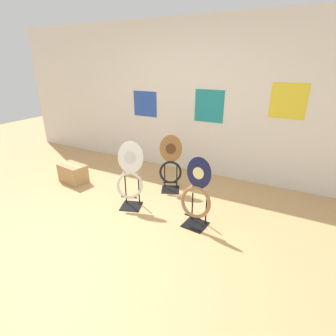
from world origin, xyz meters
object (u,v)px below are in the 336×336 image
(toilet_seat_display_woodgrain, at_px, (171,165))
(toilet_seat_display_white_plain, at_px, (130,177))
(storage_box, at_px, (73,173))
(toilet_seat_display_navy_moon, at_px, (196,196))

(toilet_seat_display_woodgrain, distance_m, toilet_seat_display_white_plain, 0.76)
(toilet_seat_display_woodgrain, xyz_separation_m, storage_box, (-1.61, -0.52, -0.28))
(storage_box, bearing_deg, toilet_seat_display_white_plain, -8.62)
(toilet_seat_display_woodgrain, relative_size, toilet_seat_display_white_plain, 0.95)
(toilet_seat_display_white_plain, distance_m, toilet_seat_display_navy_moon, 0.99)
(toilet_seat_display_woodgrain, xyz_separation_m, toilet_seat_display_white_plain, (-0.26, -0.72, 0.02))
(toilet_seat_display_woodgrain, xyz_separation_m, toilet_seat_display_navy_moon, (0.73, -0.74, -0.02))
(toilet_seat_display_navy_moon, xyz_separation_m, storage_box, (-2.34, 0.23, -0.26))
(toilet_seat_display_woodgrain, bearing_deg, toilet_seat_display_white_plain, -109.61)
(toilet_seat_display_white_plain, bearing_deg, toilet_seat_display_navy_moon, -1.26)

